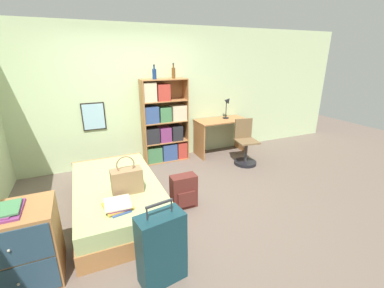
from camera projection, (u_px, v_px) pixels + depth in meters
The scene contains 15 objects.
ground_plane at pixel (162, 201), 3.82m from camera, with size 14.00×14.00×0.00m, color #66564C.
wall_back at pixel (132, 97), 4.86m from camera, with size 10.00×0.09×2.60m.
bed at pixel (118, 196), 3.53m from camera, with size 1.11×2.03×0.42m.
handbag at pixel (127, 180), 3.18m from camera, with size 0.38×0.19×0.48m.
book_stack_on_bed at pixel (118, 205), 2.89m from camera, with size 0.33×0.39×0.06m.
suitcase at pixel (161, 248), 2.37m from camera, with size 0.46×0.29×0.85m.
dresser at pixel (20, 246), 2.38m from camera, with size 0.67×0.57×0.75m.
magazine_pile_on_dresser at pixel (3, 211), 2.22m from camera, with size 0.31×0.36×0.05m.
bookcase at pixel (164, 126), 5.06m from camera, with size 0.88×0.32×1.64m.
bottle_green at pixel (154, 74), 4.64m from camera, with size 0.08×0.08×0.26m.
bottle_brown at pixel (173, 73), 4.82m from camera, with size 0.07×0.07×0.28m.
desk at pixel (221, 131), 5.51m from camera, with size 1.10×0.55×0.76m.
desk_lamp at pixel (228, 104), 5.47m from camera, with size 0.19×0.14×0.47m.
desk_chair at pixel (245, 149), 5.05m from camera, with size 0.45×0.45×0.89m.
backpack at pixel (184, 192), 3.61m from camera, with size 0.36×0.22×0.48m.
Camera 1 is at (-0.93, -3.23, 2.05)m, focal length 24.00 mm.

